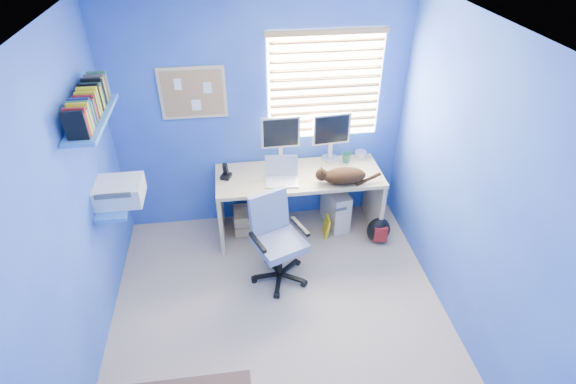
{
  "coord_description": "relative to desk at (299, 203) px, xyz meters",
  "views": [
    {
      "loc": [
        -0.3,
        -2.61,
        3.22
      ],
      "look_at": [
        0.15,
        0.65,
        0.95
      ],
      "focal_mm": 28.0,
      "sensor_mm": 36.0,
      "label": 1
    }
  ],
  "objects": [
    {
      "name": "floor",
      "position": [
        -0.35,
        -1.26,
        -0.37
      ],
      "size": [
        3.0,
        3.2,
        0.0
      ],
      "primitive_type": "cube",
      "color": "#B3A492",
      "rests_on": "ground"
    },
    {
      "name": "ceiling",
      "position": [
        -0.35,
        -1.26,
        2.13
      ],
      "size": [
        3.0,
        3.2,
        0.0
      ],
      "primitive_type": "cube",
      "color": "white",
      "rests_on": "wall_back"
    },
    {
      "name": "wall_back",
      "position": [
        -0.35,
        0.34,
        0.88
      ],
      "size": [
        3.0,
        0.01,
        2.5
      ],
      "primitive_type": "cube",
      "color": "blue",
      "rests_on": "ground"
    },
    {
      "name": "wall_left",
      "position": [
        -1.85,
        -1.26,
        0.88
      ],
      "size": [
        0.01,
        3.2,
        2.5
      ],
      "primitive_type": "cube",
      "color": "blue",
      "rests_on": "ground"
    },
    {
      "name": "wall_right",
      "position": [
        1.15,
        -1.26,
        0.88
      ],
      "size": [
        0.01,
        3.2,
        2.5
      ],
      "primitive_type": "cube",
      "color": "blue",
      "rests_on": "ground"
    },
    {
      "name": "desk",
      "position": [
        0.0,
        0.0,
        0.0
      ],
      "size": [
        1.71,
        0.65,
        0.74
      ],
      "primitive_type": "cube",
      "color": "tan",
      "rests_on": "floor"
    },
    {
      "name": "laptop",
      "position": [
        -0.2,
        -0.12,
        0.48
      ],
      "size": [
        0.35,
        0.29,
        0.22
      ],
      "primitive_type": "cube",
      "rotation": [
        0.0,
        0.0,
        -0.09
      ],
      "color": "silver",
      "rests_on": "desk"
    },
    {
      "name": "monitor_left",
      "position": [
        -0.16,
        0.26,
        0.64
      ],
      "size": [
        0.4,
        0.13,
        0.54
      ],
      "primitive_type": "cube",
      "rotation": [
        0.0,
        0.0,
        0.02
      ],
      "color": "silver",
      "rests_on": "desk"
    },
    {
      "name": "monitor_right",
      "position": [
        0.38,
        0.26,
        0.64
      ],
      "size": [
        0.41,
        0.16,
        0.54
      ],
      "primitive_type": "cube",
      "rotation": [
        0.0,
        0.0,
        0.1
      ],
      "color": "silver",
      "rests_on": "desk"
    },
    {
      "name": "phone",
      "position": [
        -0.75,
        0.03,
        0.45
      ],
      "size": [
        0.13,
        0.14,
        0.17
      ],
      "primitive_type": "cube",
      "rotation": [
        0.0,
        0.0,
        -0.39
      ],
      "color": "black",
      "rests_on": "desk"
    },
    {
      "name": "mug",
      "position": [
        0.54,
        0.18,
        0.42
      ],
      "size": [
        0.1,
        0.09,
        0.1
      ],
      "primitive_type": "imported",
      "color": "#2F734F",
      "rests_on": "desk"
    },
    {
      "name": "cd_spindle",
      "position": [
        0.72,
        0.26,
        0.41
      ],
      "size": [
        0.13,
        0.13,
        0.07
      ],
      "primitive_type": "cylinder",
      "color": "silver",
      "rests_on": "desk"
    },
    {
      "name": "cat",
      "position": [
        0.42,
        -0.21,
        0.45
      ],
      "size": [
        0.46,
        0.29,
        0.16
      ],
      "primitive_type": "ellipsoid",
      "rotation": [
        0.0,
        0.0,
        -0.14
      ],
      "color": "black",
      "rests_on": "desk"
    },
    {
      "name": "tower_pc",
      "position": [
        0.43,
        0.07,
        -0.14
      ],
      "size": [
        0.27,
        0.47,
        0.45
      ],
      "primitive_type": "cube",
      "rotation": [
        0.0,
        0.0,
        0.18
      ],
      "color": "beige",
      "rests_on": "floor"
    },
    {
      "name": "drawer_boxes",
      "position": [
        -0.53,
        0.08,
        -0.23
      ],
      "size": [
        0.35,
        0.28,
        0.27
      ],
      "primitive_type": "cube",
      "color": "tan",
      "rests_on": "floor"
    },
    {
      "name": "yellow_book",
      "position": [
        0.29,
        -0.13,
        -0.25
      ],
      "size": [
        0.03,
        0.17,
        0.24
      ],
      "primitive_type": "cube",
      "color": "yellow",
      "rests_on": "floor"
    },
    {
      "name": "backpack",
      "position": [
        0.82,
        -0.3,
        -0.22
      ],
      "size": [
        0.28,
        0.22,
        0.3
      ],
      "primitive_type": "ellipsoid",
      "rotation": [
        0.0,
        0.0,
        -0.13
      ],
      "color": "black",
      "rests_on": "floor"
    },
    {
      "name": "office_chair",
      "position": [
        -0.31,
        -0.67,
        -0.04
      ],
      "size": [
        0.67,
        0.67,
        0.89
      ],
      "color": "black",
      "rests_on": "floor"
    },
    {
      "name": "window_blinds",
      "position": [
        0.3,
        0.31,
        1.18
      ],
      "size": [
        1.15,
        0.05,
        1.1
      ],
      "color": "white",
      "rests_on": "ground"
    },
    {
      "name": "corkboard",
      "position": [
        -1.0,
        0.33,
        1.18
      ],
      "size": [
        0.64,
        0.02,
        0.52
      ],
      "color": "tan",
      "rests_on": "ground"
    },
    {
      "name": "wall_shelves",
      "position": [
        -1.7,
        -0.51,
        1.06
      ],
      "size": [
        0.42,
        0.9,
        1.05
      ],
      "color": "#397BD4",
      "rests_on": "ground"
    }
  ]
}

